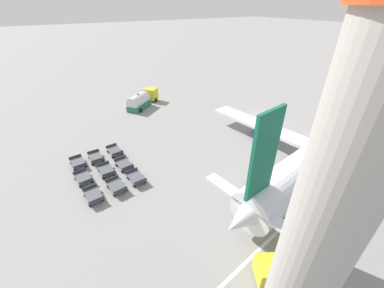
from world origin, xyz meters
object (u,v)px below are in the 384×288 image
object	(u,v)px
baggage_dolly_row_mid_b_col_c	(136,178)
baggage_dolly_row_mid_a_col_c	(116,186)
service_van	(286,270)
baggage_dolly_row_mid_a_col_b	(106,170)
baggage_dolly_row_near_col_b	(83,178)
baggage_dolly_row_mid_b_col_a	(115,151)
baggage_dolly_row_near_col_a	(78,163)
baggage_dolly_row_near_col_c	(93,195)
baggage_dolly_row_mid_a_col_a	(96,157)
baggage_dolly_row_mid_b_col_b	(124,164)
fuel_tanker_primary	(142,101)
airplane	(335,146)

from	to	relation	value
baggage_dolly_row_mid_b_col_c	baggage_dolly_row_mid_a_col_c	bearing A→B (deg)	-84.18
service_van	baggage_dolly_row_mid_a_col_b	bearing A→B (deg)	-158.55
baggage_dolly_row_near_col_b	baggage_dolly_row_mid_b_col_a	bearing A→B (deg)	128.45
baggage_dolly_row_near_col_a	baggage_dolly_row_mid_b_col_a	bearing A→B (deg)	93.42
baggage_dolly_row_near_col_c	baggage_dolly_row_mid_a_col_a	bearing A→B (deg)	165.29
baggage_dolly_row_mid_a_col_b	baggage_dolly_row_mid_b_col_b	size ratio (longest dim) A/B	0.99
baggage_dolly_row_mid_b_col_a	fuel_tanker_primary	bearing A→B (deg)	145.46
service_van	baggage_dolly_row_mid_a_col_a	bearing A→B (deg)	-160.63
baggage_dolly_row_near_col_a	baggage_dolly_row_mid_a_col_b	world-z (taller)	same
baggage_dolly_row_mid_a_col_b	baggage_dolly_row_mid_b_col_a	bearing A→B (deg)	150.05
baggage_dolly_row_near_col_c	baggage_dolly_row_mid_a_col_b	distance (m)	4.43
baggage_dolly_row_near_col_b	baggage_dolly_row_mid_b_col_a	world-z (taller)	same
baggage_dolly_row_mid_b_col_a	baggage_dolly_row_mid_b_col_c	size ratio (longest dim) A/B	1.00
airplane	baggage_dolly_row_near_col_c	world-z (taller)	airplane
fuel_tanker_primary	service_van	size ratio (longest dim) A/B	1.70
baggage_dolly_row_mid_a_col_c	baggage_dolly_row_mid_b_col_c	xyz separation A→B (m)	(-0.25, 2.44, 0.00)
service_van	baggage_dolly_row_near_col_c	xyz separation A→B (m)	(-16.80, -10.43, -0.59)
baggage_dolly_row_near_col_a	baggage_dolly_row_mid_a_col_c	world-z (taller)	same
service_van	baggage_dolly_row_mid_b_col_c	size ratio (longest dim) A/B	1.45
baggage_dolly_row_near_col_b	baggage_dolly_row_mid_a_col_a	xyz separation A→B (m)	(-3.67, 2.27, 0.00)
baggage_dolly_row_mid_b_col_a	baggage_dolly_row_mid_b_col_b	world-z (taller)	same
fuel_tanker_primary	baggage_dolly_row_mid_a_col_c	size ratio (longest dim) A/B	2.45
fuel_tanker_primary	baggage_dolly_row_mid_a_col_c	world-z (taller)	fuel_tanker_primary
service_van	airplane	bearing A→B (deg)	111.61
baggage_dolly_row_mid_b_col_a	baggage_dolly_row_mid_a_col_a	bearing A→B (deg)	-84.90
service_van	baggage_dolly_row_mid_b_col_c	bearing A→B (deg)	-162.50
fuel_tanker_primary	service_van	xyz separation A→B (m)	(38.72, -4.01, -0.26)
fuel_tanker_primary	baggage_dolly_row_mid_b_col_c	distance (m)	23.52
baggage_dolly_row_near_col_a	airplane	bearing A→B (deg)	57.82
service_van	baggage_dolly_row_mid_a_col_c	distance (m)	18.69
fuel_tanker_primary	baggage_dolly_row_near_col_a	bearing A→B (deg)	-45.29
baggage_dolly_row_near_col_c	fuel_tanker_primary	bearing A→B (deg)	146.64
baggage_dolly_row_near_col_b	baggage_dolly_row_mid_b_col_b	bearing A→B (deg)	91.00
baggage_dolly_row_mid_a_col_b	baggage_dolly_row_mid_b_col_c	bearing A→B (deg)	38.37
baggage_dolly_row_near_col_a	baggage_dolly_row_near_col_c	bearing A→B (deg)	2.55
baggage_dolly_row_near_col_a	baggage_dolly_row_mid_a_col_a	bearing A→B (deg)	91.45
fuel_tanker_primary	baggage_dolly_row_mid_b_col_c	bearing A→B (deg)	-23.66
baggage_dolly_row_near_col_a	baggage_dolly_row_near_col_c	distance (m)	7.32
baggage_dolly_row_mid_a_col_a	baggage_dolly_row_near_col_c	bearing A→B (deg)	-14.71
baggage_dolly_row_mid_b_col_b	baggage_dolly_row_mid_b_col_c	bearing A→B (deg)	6.06
baggage_dolly_row_mid_a_col_c	baggage_dolly_row_mid_b_col_c	world-z (taller)	same
baggage_dolly_row_mid_a_col_a	baggage_dolly_row_mid_b_col_c	distance (m)	7.62
baggage_dolly_row_near_col_b	baggage_dolly_row_mid_b_col_b	distance (m)	4.99
baggage_dolly_row_near_col_b	baggage_dolly_row_near_col_c	bearing A→B (deg)	5.22
baggage_dolly_row_near_col_b	baggage_dolly_row_mid_b_col_c	bearing A→B (deg)	58.32
service_van	baggage_dolly_row_near_col_a	bearing A→B (deg)	-155.96
airplane	baggage_dolly_row_mid_b_col_c	world-z (taller)	airplane
service_van	fuel_tanker_primary	bearing A→B (deg)	174.09
service_van	baggage_dolly_row_mid_b_col_a	world-z (taller)	service_van
baggage_dolly_row_mid_b_col_c	airplane	bearing A→B (deg)	64.82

